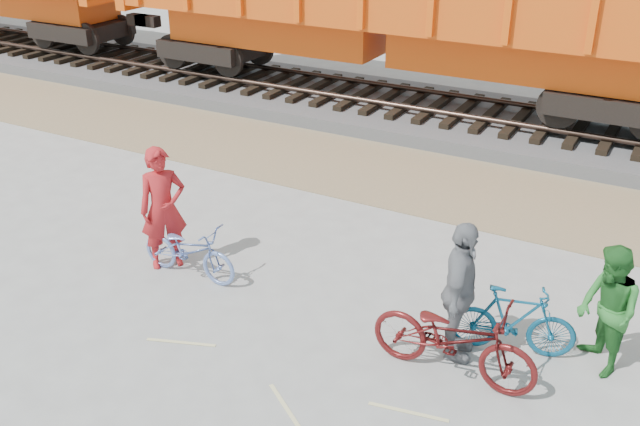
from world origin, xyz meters
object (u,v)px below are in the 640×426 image
at_px(bicycle_blue, 189,250).
at_px(person_solo, 163,208).
at_px(person_woman, 460,292).
at_px(bicycle_teal, 513,321).
at_px(bicycle_maroon, 454,338).
at_px(person_man, 608,311).

xyz_separation_m(bicycle_blue, person_solo, (-0.50, 0.10, 0.51)).
bearing_deg(bicycle_blue, person_solo, 78.37).
xyz_separation_m(person_solo, person_woman, (4.51, -0.04, -0.03)).
bearing_deg(bicycle_teal, person_solo, 78.48).
bearing_deg(bicycle_teal, bicycle_maroon, 132.85).
bearing_deg(person_man, person_woman, -105.61).
distance_m(bicycle_maroon, person_man, 1.80).
distance_m(bicycle_blue, bicycle_teal, 4.61).
xyz_separation_m(person_man, person_woman, (-1.58, -0.58, 0.09)).
relative_size(bicycle_maroon, person_woman, 1.11).
bearing_deg(person_woman, bicycle_teal, -67.80).
height_order(bicycle_teal, person_solo, person_solo).
bearing_deg(person_woman, bicycle_maroon, -176.90).
xyz_separation_m(bicycle_blue, bicycle_teal, (4.59, 0.44, 0.04)).
relative_size(person_man, person_woman, 0.90).
height_order(bicycle_maroon, person_woman, person_woman).
bearing_deg(person_solo, bicycle_maroon, -55.40).
relative_size(bicycle_blue, person_man, 0.99).
xyz_separation_m(bicycle_teal, person_woman, (-0.58, -0.38, 0.44)).
distance_m(bicycle_blue, person_man, 5.64).
bearing_deg(bicycle_teal, person_woman, 107.76).
bearing_deg(bicycle_blue, bicycle_teal, -84.81).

